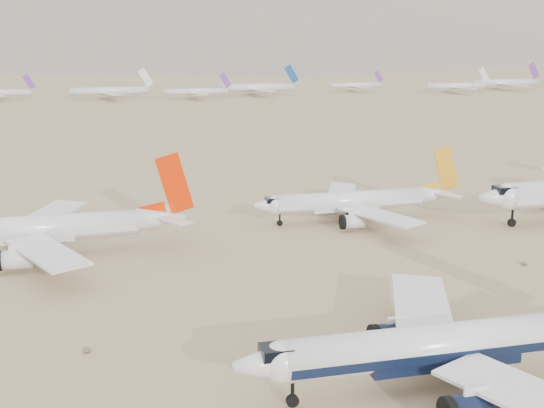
{
  "coord_description": "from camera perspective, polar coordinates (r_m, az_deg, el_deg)",
  "views": [
    {
      "loc": [
        -30.13,
        -70.78,
        37.24
      ],
      "look_at": [
        2.3,
        53.71,
        7.0
      ],
      "focal_mm": 50.0,
      "sensor_mm": 36.0,
      "label": 1
    }
  ],
  "objects": [
    {
      "name": "ground",
      "position": [
        85.47,
        7.8,
        -12.74
      ],
      "size": [
        7000.0,
        7000.0,
        0.0
      ],
      "primitive_type": "plane",
      "color": "#8C7451",
      "rests_on": "ground"
    },
    {
      "name": "main_airliner",
      "position": [
        83.69,
        14.66,
        -10.06
      ],
      "size": [
        49.08,
        47.94,
        17.32
      ],
      "color": "silver",
      "rests_on": "ground"
    },
    {
      "name": "row2_gold_tail",
      "position": [
        148.87,
        6.45,
        0.23
      ],
      "size": [
        39.97,
        39.09,
        14.23
      ],
      "color": "silver",
      "rests_on": "ground"
    },
    {
      "name": "row2_orange_tail",
      "position": [
        130.7,
        -16.75,
        -1.79
      ],
      "size": [
        46.38,
        45.37,
        16.55
      ],
      "color": "silver",
      "rests_on": "ground"
    },
    {
      "name": "distant_storage_row",
      "position": [
        410.4,
        -9.46,
        8.46
      ],
      "size": [
        577.6,
        56.75,
        15.34
      ],
      "color": "silver",
      "rests_on": "ground"
    },
    {
      "name": "foothills",
      "position": [
        1296.78,
        11.18,
        14.31
      ],
      "size": [
        4637.5,
        1395.0,
        155.0
      ],
      "color": "slate",
      "rests_on": "ground"
    }
  ]
}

